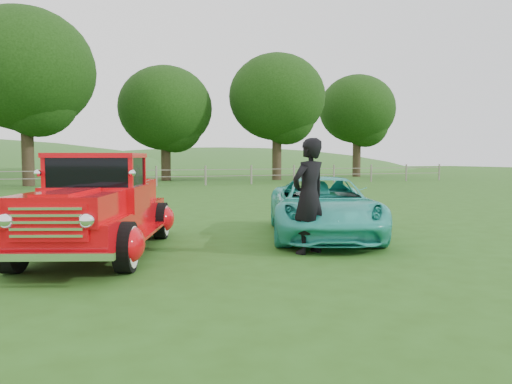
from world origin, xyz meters
name	(u,v)px	position (x,y,z in m)	size (l,w,h in m)	color
ground	(222,266)	(0.00, 0.00, 0.00)	(140.00, 140.00, 0.00)	#264E14
distant_hills	(44,208)	(-4.08, 59.46, -4.55)	(116.00, 60.00, 18.00)	#2C6224
fence_line	(103,177)	(0.00, 22.00, 0.60)	(48.00, 0.12, 1.20)	gray
tree_near_west	(25,70)	(-4.00, 25.00, 6.80)	(8.00, 8.00, 10.42)	black
tree_near_east	(165,108)	(5.00, 29.00, 5.25)	(6.80, 6.80, 8.33)	black
tree_mid_east	(277,97)	(13.00, 27.00, 6.17)	(7.20, 7.20, 9.44)	black
tree_far_east	(357,109)	(22.00, 30.00, 5.86)	(6.60, 6.60, 8.86)	black
red_pickup	(99,209)	(-1.72, 1.80, 0.80)	(3.43, 5.28, 1.78)	black
teal_sedan	(322,207)	(2.88, 1.96, 0.64)	(2.13, 4.63, 1.29)	#2DB4A4
man	(309,196)	(1.74, 0.41, 1.02)	(0.75, 0.49, 2.05)	black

